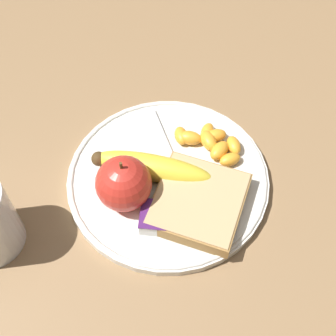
# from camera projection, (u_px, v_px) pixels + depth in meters

# --- Properties ---
(ground_plane) EXTENTS (3.00, 3.00, 0.00)m
(ground_plane) POSITION_uv_depth(u_px,v_px,m) (168.00, 181.00, 0.62)
(ground_plane) COLOR olive
(plate) EXTENTS (0.26, 0.26, 0.01)m
(plate) POSITION_uv_depth(u_px,v_px,m) (168.00, 178.00, 0.62)
(plate) COLOR silver
(plate) RESTS_ON ground_plane
(apple) EXTENTS (0.07, 0.07, 0.08)m
(apple) POSITION_uv_depth(u_px,v_px,m) (124.00, 184.00, 0.57)
(apple) COLOR red
(apple) RESTS_ON plate
(banana) EXTENTS (0.05, 0.16, 0.04)m
(banana) POSITION_uv_depth(u_px,v_px,m) (151.00, 169.00, 0.60)
(banana) COLOR yellow
(banana) RESTS_ON plate
(bread_slice) EXTENTS (0.14, 0.13, 0.02)m
(bread_slice) POSITION_uv_depth(u_px,v_px,m) (198.00, 202.00, 0.58)
(bread_slice) COLOR olive
(bread_slice) RESTS_ON plate
(fork) EXTENTS (0.17, 0.09, 0.00)m
(fork) POSITION_uv_depth(u_px,v_px,m) (174.00, 167.00, 0.62)
(fork) COLOR silver
(fork) RESTS_ON plate
(jam_packet) EXTENTS (0.04, 0.03, 0.02)m
(jam_packet) POSITION_uv_depth(u_px,v_px,m) (154.00, 218.00, 0.57)
(jam_packet) COLOR white
(jam_packet) RESTS_ON plate
(orange_segment_0) EXTENTS (0.03, 0.04, 0.02)m
(orange_segment_0) POSITION_uv_depth(u_px,v_px,m) (215.00, 136.00, 0.64)
(orange_segment_0) COLOR #F9A32D
(orange_segment_0) RESTS_ON plate
(orange_segment_1) EXTENTS (0.03, 0.03, 0.02)m
(orange_segment_1) POSITION_uv_depth(u_px,v_px,m) (230.00, 160.00, 0.62)
(orange_segment_1) COLOR #F9A32D
(orange_segment_1) RESTS_ON plate
(orange_segment_2) EXTENTS (0.04, 0.03, 0.02)m
(orange_segment_2) POSITION_uv_depth(u_px,v_px,m) (182.00, 170.00, 0.61)
(orange_segment_2) COLOR #F9A32D
(orange_segment_2) RESTS_ON plate
(orange_segment_3) EXTENTS (0.04, 0.03, 0.02)m
(orange_segment_3) POSITION_uv_depth(u_px,v_px,m) (208.00, 140.00, 0.63)
(orange_segment_3) COLOR #F9A32D
(orange_segment_3) RESTS_ON plate
(orange_segment_4) EXTENTS (0.03, 0.03, 0.02)m
(orange_segment_4) POSITION_uv_depth(u_px,v_px,m) (181.00, 136.00, 0.64)
(orange_segment_4) COLOR #F9A32D
(orange_segment_4) RESTS_ON plate
(orange_segment_5) EXTENTS (0.03, 0.03, 0.02)m
(orange_segment_5) POSITION_uv_depth(u_px,v_px,m) (234.00, 145.00, 0.63)
(orange_segment_5) COLOR #F9A32D
(orange_segment_5) RESTS_ON plate
(orange_segment_6) EXTENTS (0.04, 0.03, 0.02)m
(orange_segment_6) POSITION_uv_depth(u_px,v_px,m) (220.00, 151.00, 0.62)
(orange_segment_6) COLOR #F9A32D
(orange_segment_6) RESTS_ON plate
(orange_segment_7) EXTENTS (0.03, 0.02, 0.02)m
(orange_segment_7) POSITION_uv_depth(u_px,v_px,m) (207.00, 131.00, 0.64)
(orange_segment_7) COLOR #F9A32D
(orange_segment_7) RESTS_ON plate
(orange_segment_8) EXTENTS (0.02, 0.04, 0.02)m
(orange_segment_8) POSITION_uv_depth(u_px,v_px,m) (190.00, 138.00, 0.64)
(orange_segment_8) COLOR #F9A32D
(orange_segment_8) RESTS_ON plate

